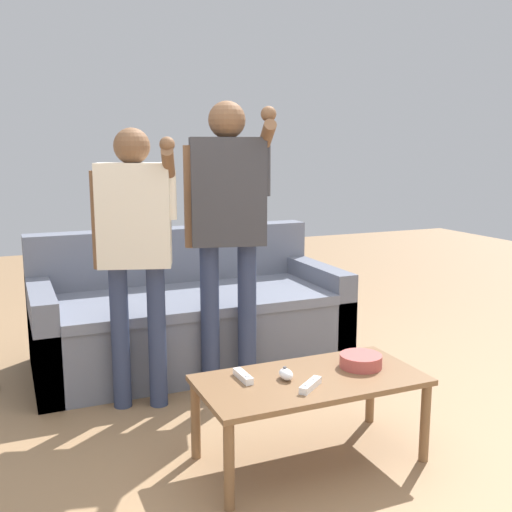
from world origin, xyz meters
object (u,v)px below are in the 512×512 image
at_px(couch, 188,317).
at_px(snack_bowl, 361,361).
at_px(game_remote_nunchuk, 286,374).
at_px(player_center, 228,213).
at_px(player_left, 135,236).
at_px(game_remote_wand_far, 243,376).
at_px(game_remote_wand_near, 311,385).
at_px(coffee_table, 310,388).

bearing_deg(couch, snack_bowl, -74.58).
relative_size(game_remote_nunchuk, player_center, 0.05).
height_order(player_left, game_remote_wand_far, player_left).
bearing_deg(game_remote_wand_near, game_remote_wand_far, 137.88).
distance_m(couch, snack_bowl, 1.51).
xyz_separation_m(game_remote_nunchuk, player_left, (-0.47, 0.85, 0.53)).
bearing_deg(game_remote_wand_near, couch, 92.42).
distance_m(couch, player_left, 1.00).
bearing_deg(snack_bowl, couch, 105.42).
bearing_deg(game_remote_wand_far, game_remote_wand_near, -42.12).
distance_m(player_left, game_remote_wand_near, 1.23).
bearing_deg(player_center, game_remote_wand_near, -90.31).
height_order(game_remote_nunchuk, game_remote_wand_far, game_remote_nunchuk).
distance_m(game_remote_nunchuk, game_remote_wand_near, 0.14).
height_order(coffee_table, player_center, player_center).
bearing_deg(player_left, game_remote_wand_far, -69.08).
xyz_separation_m(coffee_table, game_remote_wand_far, (-0.28, 0.10, 0.06)).
height_order(player_center, game_remote_wand_far, player_center).
height_order(coffee_table, game_remote_wand_near, game_remote_wand_near).
relative_size(couch, coffee_table, 1.97).
relative_size(player_left, game_remote_wand_near, 10.17).
bearing_deg(game_remote_wand_near, snack_bowl, 21.67).
bearing_deg(couch, player_center, -82.82).
relative_size(coffee_table, player_center, 0.61).
height_order(couch, game_remote_nunchuk, couch).
relative_size(player_left, game_remote_wand_far, 9.87).
distance_m(coffee_table, snack_bowl, 0.29).
bearing_deg(couch, game_remote_wand_far, -96.69).
bearing_deg(game_remote_wand_far, player_center, 73.77).
relative_size(couch, game_remote_wand_near, 13.40).
height_order(snack_bowl, player_center, player_center).
height_order(couch, player_center, player_center).
height_order(snack_bowl, game_remote_wand_far, snack_bowl).
height_order(coffee_table, snack_bowl, snack_bowl).
distance_m(coffee_table, game_remote_nunchuk, 0.13).
bearing_deg(coffee_table, player_center, 93.21).
relative_size(coffee_table, snack_bowl, 5.12).
bearing_deg(coffee_table, player_left, 123.65).
bearing_deg(couch, player_left, -127.25).
bearing_deg(player_center, snack_bowl, -69.50).
distance_m(couch, player_center, 0.94).
distance_m(couch, game_remote_wand_far, 1.39).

